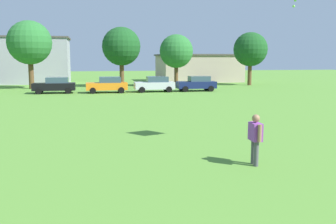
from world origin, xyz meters
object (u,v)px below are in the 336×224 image
Objects in this scene: parked_car_black_0 at (55,85)px; tree_right at (176,51)px; parked_car_orange_1 at (108,85)px; parked_car_silver_2 at (155,84)px; tree_far_right at (250,50)px; adult_bystander at (255,135)px; tree_center at (121,47)px; tree_left at (30,43)px; parked_car_navy_3 at (197,83)px.

tree_right is (14.57, 6.74, 3.68)m from parked_car_black_0.
parked_car_silver_2 is at bearing -179.65° from parked_car_orange_1.
tree_far_right reaches higher than tree_right.
adult_bystander is 0.23× the size of tree_center.
tree_far_right is (10.45, 0.51, 0.30)m from tree_right.
tree_far_right reaches higher than parked_car_black_0.
tree_center is (10.92, 0.75, -0.34)m from tree_left.
tree_left is at bearing 179.98° from tree_right.
parked_car_navy_3 is 0.57× the size of tree_center.
tree_far_right is (14.48, 7.75, 3.98)m from parked_car_silver_2.
tree_right is at bearing -141.52° from parked_car_orange_1.
parked_car_silver_2 is 0.60× the size of tree_far_right.
parked_car_navy_3 is at bearing -84.34° from tree_right.
tree_right reaches higher than parked_car_black_0.
tree_left is 1.07× the size of tree_center.
tree_right is at bearing -0.02° from tree_left.
tree_center reaches higher than adult_bystander.
tree_center reaches higher than parked_car_silver_2.
adult_bystander is 30.36m from parked_car_black_0.
parked_car_black_0 is 1.00× the size of parked_car_orange_1.
tree_left is at bearing -21.19° from parked_car_navy_3.
parked_car_navy_3 is 0.64× the size of tree_right.
parked_car_silver_2 is (10.54, -0.50, 0.00)m from parked_car_black_0.
parked_car_orange_1 is 9.35m from tree_center.
tree_far_right is (17.42, -0.24, -0.29)m from tree_center.
adult_bystander is 0.24× the size of tree_far_right.
tree_center is at bearing -45.98° from parked_car_navy_3.
tree_center is at bearing 179.19° from tree_far_right.
tree_left reaches higher than tree_center.
parked_car_black_0 is at bearing -1.75° from parked_car_navy_3.
tree_left reaches higher than parked_car_navy_3.
parked_car_silver_2 is 0.53× the size of tree_left.
tree_far_right is at bearing 2.78° from tree_right.
adult_bystander is 39.74m from tree_far_right.
tree_far_right is (9.73, 7.71, 3.98)m from parked_car_navy_3.
parked_car_black_0 is 5.45m from parked_car_orange_1.
parked_car_silver_2 is (1.44, 28.46, -0.17)m from adult_bystander.
tree_right is 0.94× the size of tree_far_right.
tree_right is at bearing -177.22° from tree_far_right.
parked_car_navy_3 is 13.04m from tree_far_right.
parked_car_orange_1 is at bearing 0.35° from parked_car_silver_2.
tree_center reaches higher than parked_car_orange_1.
tree_far_right reaches higher than parked_car_silver_2.
parked_car_black_0 is 0.57× the size of tree_center.
tree_left reaches higher than parked_car_silver_2.
tree_right is at bearing -119.11° from parked_car_silver_2.
parked_car_black_0 is at bearing -5.64° from parked_car_orange_1.
adult_bystander is at bearing -113.73° from tree_far_right.
tree_center is at bearing -69.81° from parked_car_silver_2.
parked_car_orange_1 is 1.00× the size of parked_car_silver_2.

